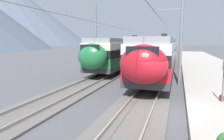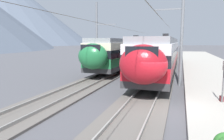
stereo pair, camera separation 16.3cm
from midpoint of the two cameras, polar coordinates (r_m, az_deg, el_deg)
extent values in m
plane|color=#4C4C51|center=(11.20, 14.84, -10.83)|extent=(400.00, 400.00, 0.00)
cube|color=#5B5651|center=(11.32, 8.10, -10.10)|extent=(120.00, 3.00, 0.12)
cube|color=gray|center=(11.18, 11.78, -9.68)|extent=(120.00, 0.07, 0.16)
cube|color=gray|center=(11.42, 4.53, -9.15)|extent=(120.00, 0.07, 0.16)
cube|color=#5B5651|center=(13.22, -14.81, -7.64)|extent=(120.00, 3.00, 0.12)
cube|color=gray|center=(12.82, -12.13, -7.40)|extent=(120.00, 0.07, 0.16)
cube|color=gray|center=(13.59, -17.38, -6.71)|extent=(120.00, 0.07, 0.16)
cube|color=#2D2D30|center=(24.29, 13.95, 1.49)|extent=(24.36, 2.95, 0.45)
cube|color=maroon|center=(24.23, 14.00, 3.02)|extent=(24.36, 2.95, 0.85)
cube|color=black|center=(24.18, 14.07, 4.91)|extent=(24.36, 2.99, 0.75)
cube|color=silver|center=(24.15, 14.12, 6.57)|extent=(24.36, 2.95, 0.65)
cube|color=gray|center=(24.15, 14.17, 7.87)|extent=(24.06, 2.75, 0.45)
cube|color=black|center=(16.91, 11.80, -2.66)|extent=(2.80, 2.36, 0.42)
cube|color=black|center=(31.83, 15.05, 2.14)|extent=(2.80, 2.36, 0.42)
ellipsoid|color=maroon|center=(11.57, 8.98, 1.51)|extent=(1.80, 2.71, 2.25)
cube|color=black|center=(11.04, 8.60, 3.43)|extent=(0.16, 1.77, 1.19)
cube|color=black|center=(27.80, 14.81, 9.01)|extent=(0.90, 0.70, 0.70)
cube|color=#2D2D30|center=(30.83, 5.19, 3.01)|extent=(26.23, 2.88, 0.45)
cube|color=#1E6638|center=(30.78, 5.20, 4.22)|extent=(26.23, 2.88, 0.85)
cube|color=black|center=(30.74, 5.22, 5.71)|extent=(26.23, 2.92, 0.75)
cube|color=beige|center=(30.72, 5.24, 7.01)|extent=(26.23, 2.88, 0.65)
cube|color=gray|center=(30.72, 5.25, 8.04)|extent=(25.93, 2.68, 0.45)
cube|color=black|center=(23.09, 0.49, 0.31)|extent=(2.80, 2.31, 0.42)
cube|color=black|center=(38.80, 7.97, 3.33)|extent=(2.80, 2.31, 0.42)
ellipsoid|color=#1E6638|center=(17.75, -5.06, 3.78)|extent=(1.80, 2.65, 2.25)
cube|color=black|center=(17.27, -5.75, 5.07)|extent=(0.16, 1.73, 1.19)
cube|color=black|center=(34.56, 6.79, 8.95)|extent=(0.90, 0.70, 0.70)
cylinder|color=slate|center=(17.17, 19.09, 9.40)|extent=(0.24, 0.24, 8.24)
cube|color=slate|center=(17.36, 15.98, 15.90)|extent=(0.10, 2.29, 0.10)
cylinder|color=#473823|center=(17.41, 12.57, 15.16)|extent=(47.36, 0.02, 0.02)
cylinder|color=slate|center=(24.17, -4.04, 8.93)|extent=(0.24, 0.24, 7.96)
cube|color=slate|center=(23.85, -1.61, 12.53)|extent=(0.10, 2.47, 0.10)
cylinder|color=#473823|center=(23.48, 0.94, 11.99)|extent=(47.36, 0.02, 0.02)
cylinder|color=#59595B|center=(12.17, 28.84, -2.95)|extent=(0.08, 0.08, 2.17)
cube|color=maroon|center=(12.63, 28.44, -6.99)|extent=(0.32, 0.18, 0.26)
torus|color=maroon|center=(12.59, 28.50, -6.19)|extent=(0.16, 0.02, 0.16)
camera|label=1|loc=(0.08, -89.67, 0.05)|focal=32.95mm
camera|label=2|loc=(0.08, 90.33, -0.05)|focal=32.95mm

